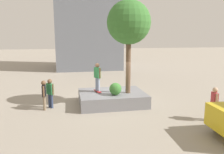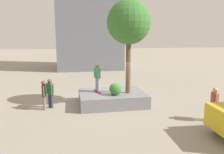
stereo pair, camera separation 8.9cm
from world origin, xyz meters
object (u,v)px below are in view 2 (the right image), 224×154
Objects in this scene: skateboarder at (97,75)px; planter_ledge at (112,98)px; plaza_tree at (129,23)px; skateboard at (98,91)px; pedestrian_crossing at (50,91)px; passerby_with_bag at (44,93)px; bystander_watching at (214,102)px.

planter_ledge is at bearing 166.18° from skateboarder.
plaza_tree is 6.23× the size of skateboard.
skateboarder is at bearing -90.00° from skateboard.
plaza_tree reaches higher than skateboarder.
plaza_tree is 3.19× the size of pedestrian_crossing.
passerby_with_bag is at bearing 5.13° from planter_ledge.
passerby_with_bag is (7.91, -3.14, 0.00)m from bystander_watching.
pedestrian_crossing is (3.46, 0.05, 0.58)m from planter_ledge.
bystander_watching is at bearing 135.85° from plaza_tree.
plaza_tree reaches higher than bystander_watching.
passerby_with_bag is at bearing 43.84° from pedestrian_crossing.
skateboarder is 1.02× the size of bystander_watching.
skateboarder is 1.02× the size of passerby_with_bag.
skateboarder is at bearing -169.65° from passerby_with_bag.
passerby_with_bag is (2.95, 0.54, -0.79)m from skateboarder.
skateboarder reaches higher than bystander_watching.
plaza_tree is at bearing 161.22° from planter_ledge.
pedestrian_crossing is at bearing -24.22° from bystander_watching.
passerby_with_bag is at bearing 10.35° from skateboard.
skateboard is at bearing -169.65° from passerby_with_bag.
skateboarder reaches higher than planter_ledge.
planter_ledge is 0.93m from skateboard.
planter_ledge is 2.34× the size of passerby_with_bag.
bystander_watching is (-4.15, 3.48, 0.57)m from planter_ledge.
planter_ledge is 2.34× the size of bystander_watching.
planter_ledge is at bearing -18.78° from plaza_tree.
pedestrian_crossing is (4.34, -0.24, -3.68)m from plaza_tree.
skateboard is 2.67m from pedestrian_crossing.
plaza_tree is 5.69m from pedestrian_crossing.
pedestrian_crossing is at bearing 0.88° from planter_ledge.
planter_ledge is 5.45m from bystander_watching.
skateboarder is (0.00, -0.00, 0.95)m from skateboard.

